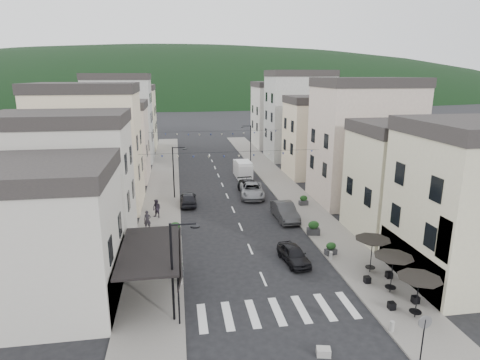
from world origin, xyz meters
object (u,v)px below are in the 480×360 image
object	(u,v)px
parked_car_c	(252,190)
parked_car_e	(188,199)
delivery_van	(243,169)
pedestrian_a	(147,220)
parked_car_d	(250,188)
parked_car_b	(285,211)
pedestrian_b	(157,209)
parked_car_a	(294,254)

from	to	relation	value
parked_car_c	parked_car_e	size ratio (longest dim) A/B	1.34
parked_car_e	delivery_van	size ratio (longest dim) A/B	0.86
pedestrian_a	parked_car_c	bearing A→B (deg)	42.48
parked_car_e	pedestrian_a	size ratio (longest dim) A/B	2.40
parked_car_d	pedestrian_a	world-z (taller)	pedestrian_a
parked_car_c	parked_car_b	bearing A→B (deg)	-70.82
parked_car_d	pedestrian_b	distance (m)	12.70
parked_car_c	pedestrian_b	bearing A→B (deg)	-145.24
parked_car_a	parked_car_b	world-z (taller)	parked_car_b
parked_car_d	parked_car_e	size ratio (longest dim) A/B	1.23
pedestrian_b	parked_car_b	bearing A→B (deg)	25.25
parked_car_b	parked_car_e	xyz separation A→B (m)	(-9.20, 6.02, -0.10)
pedestrian_b	pedestrian_a	bearing A→B (deg)	-67.71
parked_car_e	pedestrian_b	xyz separation A→B (m)	(-3.19, -3.85, 0.31)
parked_car_a	pedestrian_a	bearing A→B (deg)	137.15
parked_car_c	parked_car_d	bearing A→B (deg)	96.14
parked_car_b	parked_car_d	world-z (taller)	parked_car_b
parked_car_c	pedestrian_b	size ratio (longest dim) A/B	3.09
parked_car_b	parked_car_d	xyz separation A→B (m)	(-1.80, 9.17, -0.07)
parked_car_c	parked_car_e	distance (m)	7.64
parked_car_b	delivery_van	xyz separation A→B (m)	(-1.33, 17.21, 0.33)
parked_car_a	delivery_van	world-z (taller)	delivery_van
parked_car_a	pedestrian_b	bearing A→B (deg)	126.38
pedestrian_a	pedestrian_b	distance (m)	3.16
delivery_van	pedestrian_b	distance (m)	18.67
parked_car_e	pedestrian_a	xyz separation A→B (m)	(-3.89, -6.92, 0.28)
parked_car_e	parked_car_c	bearing A→B (deg)	-165.33
parked_car_c	delivery_van	world-z (taller)	delivery_van
parked_car_b	pedestrian_b	bearing A→B (deg)	168.66
parked_car_b	pedestrian_b	xyz separation A→B (m)	(-12.39, 2.17, 0.21)
parked_car_a	delivery_van	bearing A→B (deg)	82.30
delivery_van	parked_car_d	bearing A→B (deg)	-94.08
parked_car_c	pedestrian_a	bearing A→B (deg)	-135.71
parked_car_c	parked_car_e	world-z (taller)	parked_car_c
parked_car_c	delivery_van	xyz separation A→B (m)	(0.47, 9.31, 0.36)
parked_car_c	delivery_van	size ratio (longest dim) A/B	1.15
delivery_van	parked_car_e	bearing A→B (deg)	-125.86
parked_car_b	delivery_van	world-z (taller)	delivery_van
parked_car_a	parked_car_b	bearing A→B (deg)	72.22
parked_car_b	pedestrian_b	size ratio (longest dim) A/B	2.73
parked_car_b	parked_car_c	bearing A→B (deg)	101.43
parked_car_d	pedestrian_b	world-z (taller)	pedestrian_b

